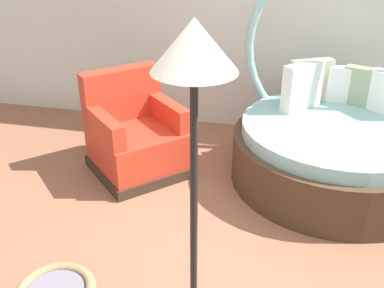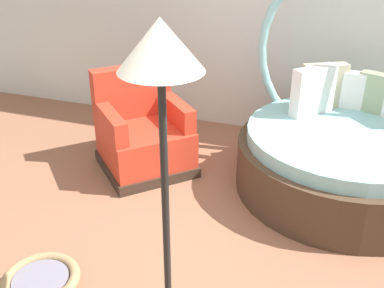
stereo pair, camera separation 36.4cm
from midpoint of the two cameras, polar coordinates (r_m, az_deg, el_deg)
The scene contains 4 objects.
ground_plane at distance 3.33m, azimuth 1.80°, elevation -14.71°, with size 8.00×8.00×0.02m, color #936047.
round_daybed at distance 4.24m, azimuth 15.53°, elevation 0.69°, with size 1.86×1.86×2.03m.
red_armchair at distance 4.30m, azimuth -9.63°, elevation 0.70°, with size 1.13×1.13×0.94m.
floor_lamp at distance 2.04m, azimuth -4.88°, elevation 7.74°, with size 0.40×0.40×1.82m.
Camera 1 is at (0.28, -2.50, 2.20)m, focal length 42.05 mm.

